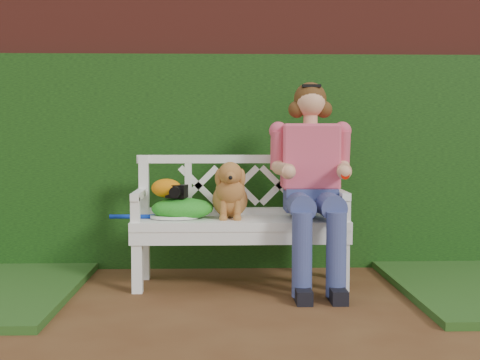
{
  "coord_description": "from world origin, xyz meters",
  "views": [
    {
      "loc": [
        -0.12,
        -3.48,
        1.06
      ],
      "look_at": [
        0.02,
        1.02,
        0.75
      ],
      "focal_mm": 48.0,
      "sensor_mm": 36.0,
      "label": 1
    }
  ],
  "objects": [
    {
      "name": "brick_wall",
      "position": [
        0.0,
        1.9,
        1.1
      ],
      "size": [
        10.0,
        0.3,
        2.2
      ],
      "primitive_type": "cube",
      "color": "maroon",
      "rests_on": "ground"
    },
    {
      "name": "dog",
      "position": [
        -0.05,
        1.03,
        0.68
      ],
      "size": [
        0.38,
        0.44,
        0.41
      ],
      "primitive_type": null,
      "rotation": [
        0.0,
        0.0,
        0.34
      ],
      "color": "#996027",
      "rests_on": "garden_bench"
    },
    {
      "name": "green_bag",
      "position": [
        -0.39,
        1.02,
        0.55
      ],
      "size": [
        0.51,
        0.45,
        0.15
      ],
      "primitive_type": null,
      "rotation": [
        0.0,
        0.0,
        0.31
      ],
      "color": "green",
      "rests_on": "garden_bench"
    },
    {
      "name": "seated_woman",
      "position": [
        0.51,
        1.0,
        0.72
      ],
      "size": [
        0.72,
        0.89,
        1.43
      ],
      "primitive_type": null,
      "rotation": [
        0.0,
        0.0,
        -0.15
      ],
      "color": "#E72F56",
      "rests_on": "ground"
    },
    {
      "name": "baseball_glove",
      "position": [
        -0.5,
        1.02,
        0.69
      ],
      "size": [
        0.21,
        0.16,
        0.13
      ],
      "primitive_type": "ellipsoid",
      "rotation": [
        0.0,
        0.0,
        0.03
      ],
      "color": "#CD7009",
      "rests_on": "green_bag"
    },
    {
      "name": "ground",
      "position": [
        0.0,
        0.0,
        0.0
      ],
      "size": [
        60.0,
        60.0,
        0.0
      ],
      "primitive_type": "plane",
      "color": "#4B2A14"
    },
    {
      "name": "ivy_hedge",
      "position": [
        0.0,
        1.68,
        0.85
      ],
      "size": [
        10.0,
        0.18,
        1.7
      ],
      "primitive_type": "cube",
      "color": "#225A13",
      "rests_on": "ground"
    },
    {
      "name": "camera_item",
      "position": [
        -0.43,
        1.0,
        0.67
      ],
      "size": [
        0.16,
        0.13,
        0.09
      ],
      "primitive_type": "cube",
      "rotation": [
        0.0,
        0.0,
        -0.23
      ],
      "color": "black",
      "rests_on": "green_bag"
    },
    {
      "name": "tennis_racket",
      "position": [
        -0.48,
        1.0,
        0.5
      ],
      "size": [
        0.71,
        0.46,
        0.03
      ],
      "primitive_type": null,
      "rotation": [
        0.0,
        0.0,
        0.31
      ],
      "color": "white",
      "rests_on": "garden_bench"
    },
    {
      "name": "garden_bench",
      "position": [
        0.02,
        1.02,
        0.24
      ],
      "size": [
        1.64,
        0.79,
        0.48
      ],
      "primitive_type": null,
      "rotation": [
        0.0,
        0.0,
        -0.12
      ],
      "color": "white",
      "rests_on": "ground"
    }
  ]
}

